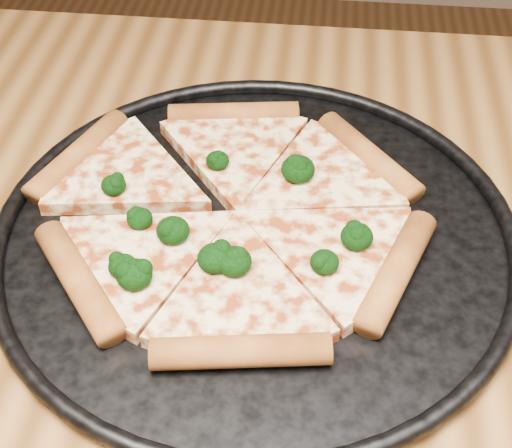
# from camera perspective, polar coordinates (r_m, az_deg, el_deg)

# --- Properties ---
(dining_table) EXTENTS (1.20, 0.90, 0.75)m
(dining_table) POSITION_cam_1_polar(r_m,az_deg,el_deg) (0.58, 3.52, -15.43)
(dining_table) COLOR brown
(dining_table) RESTS_ON ground
(pizza_pan) EXTENTS (0.41, 0.41, 0.02)m
(pizza_pan) POSITION_cam_1_polar(r_m,az_deg,el_deg) (0.57, -0.00, -0.58)
(pizza_pan) COLOR black
(pizza_pan) RESTS_ON dining_table
(pizza) EXTENTS (0.34, 0.31, 0.02)m
(pizza) POSITION_cam_1_polar(r_m,az_deg,el_deg) (0.57, -1.88, 1.01)
(pizza) COLOR #FFD99C
(pizza) RESTS_ON pizza_pan
(broccoli_florets) EXTENTS (0.22, 0.16, 0.02)m
(broccoli_florets) POSITION_cam_1_polar(r_m,az_deg,el_deg) (0.55, -2.69, -0.42)
(broccoli_florets) COLOR black
(broccoli_florets) RESTS_ON pizza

